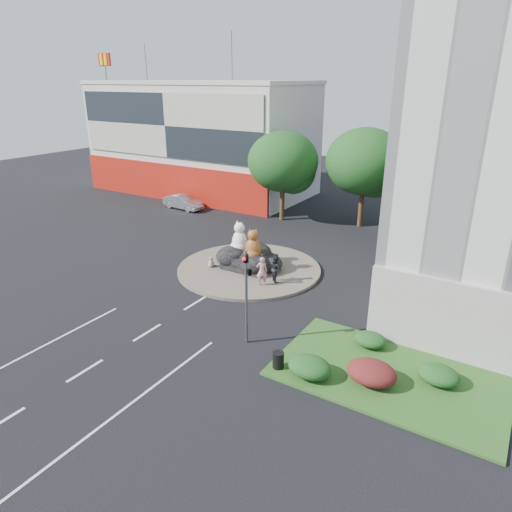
{
  "coord_description": "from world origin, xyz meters",
  "views": [
    {
      "loc": [
        16.03,
        -14.82,
        12.57
      ],
      "look_at": [
        1.69,
        8.21,
        2.0
      ],
      "focal_mm": 32.0,
      "sensor_mm": 36.0,
      "label": 1
    }
  ],
  "objects_px": {
    "cat_white": "(240,236)",
    "cat_tabby": "(253,244)",
    "kitten_white": "(260,270)",
    "parked_car": "(183,202)",
    "kitten_calico": "(211,261)",
    "pedestrian_dark": "(276,269)",
    "litter_bin": "(278,360)",
    "pedestrian_pink": "(262,271)"
  },
  "relations": [
    {
      "from": "kitten_calico",
      "to": "pedestrian_pink",
      "type": "height_order",
      "value": "pedestrian_pink"
    },
    {
      "from": "kitten_white",
      "to": "parked_car",
      "type": "bearing_deg",
      "value": 137.19
    },
    {
      "from": "pedestrian_dark",
      "to": "litter_bin",
      "type": "distance_m",
      "value": 9.51
    },
    {
      "from": "kitten_white",
      "to": "pedestrian_pink",
      "type": "bearing_deg",
      "value": -62.56
    },
    {
      "from": "kitten_white",
      "to": "litter_bin",
      "type": "distance_m",
      "value": 10.23
    },
    {
      "from": "cat_white",
      "to": "parked_car",
      "type": "height_order",
      "value": "cat_white"
    },
    {
      "from": "parked_car",
      "to": "litter_bin",
      "type": "xyz_separation_m",
      "value": [
        22.01,
        -19.22,
        -0.22
      ]
    },
    {
      "from": "cat_white",
      "to": "kitten_calico",
      "type": "height_order",
      "value": "cat_white"
    },
    {
      "from": "pedestrian_pink",
      "to": "litter_bin",
      "type": "height_order",
      "value": "pedestrian_pink"
    },
    {
      "from": "kitten_white",
      "to": "parked_car",
      "type": "distance_m",
      "value": 19.38
    },
    {
      "from": "pedestrian_pink",
      "to": "pedestrian_dark",
      "type": "bearing_deg",
      "value": -145.9
    },
    {
      "from": "kitten_calico",
      "to": "pedestrian_pink",
      "type": "distance_m",
      "value": 4.69
    },
    {
      "from": "cat_tabby",
      "to": "litter_bin",
      "type": "height_order",
      "value": "cat_tabby"
    },
    {
      "from": "cat_white",
      "to": "cat_tabby",
      "type": "height_order",
      "value": "cat_white"
    },
    {
      "from": "parked_car",
      "to": "cat_tabby",
      "type": "bearing_deg",
      "value": -121.04
    },
    {
      "from": "parked_car",
      "to": "cat_white",
      "type": "bearing_deg",
      "value": -122.17
    },
    {
      "from": "kitten_calico",
      "to": "kitten_white",
      "type": "xyz_separation_m",
      "value": [
        3.82,
        0.39,
        0.03
      ]
    },
    {
      "from": "kitten_calico",
      "to": "parked_car",
      "type": "distance_m",
      "value": 16.63
    },
    {
      "from": "kitten_calico",
      "to": "pedestrian_dark",
      "type": "relative_size",
      "value": 0.46
    },
    {
      "from": "kitten_white",
      "to": "pedestrian_pink",
      "type": "xyz_separation_m",
      "value": [
        0.78,
        -1.08,
        0.52
      ]
    },
    {
      "from": "kitten_white",
      "to": "pedestrian_pink",
      "type": "distance_m",
      "value": 1.43
    },
    {
      "from": "cat_tabby",
      "to": "cat_white",
      "type": "bearing_deg",
      "value": 135.27
    },
    {
      "from": "cat_tabby",
      "to": "kitten_calico",
      "type": "distance_m",
      "value": 3.42
    },
    {
      "from": "kitten_calico",
      "to": "parked_car",
      "type": "xyz_separation_m",
      "value": [
        -12.17,
        11.34,
        0.13
      ]
    },
    {
      "from": "cat_white",
      "to": "parked_car",
      "type": "distance_m",
      "value": 16.63
    },
    {
      "from": "pedestrian_dark",
      "to": "litter_bin",
      "type": "relative_size",
      "value": 2.22
    },
    {
      "from": "parked_car",
      "to": "pedestrian_dark",
      "type": "bearing_deg",
      "value": -119.16
    },
    {
      "from": "cat_tabby",
      "to": "kitten_white",
      "type": "xyz_separation_m",
      "value": [
        0.96,
        -0.64,
        -1.54
      ]
    },
    {
      "from": "cat_white",
      "to": "parked_car",
      "type": "relative_size",
      "value": 0.5
    },
    {
      "from": "pedestrian_pink",
      "to": "litter_bin",
      "type": "relative_size",
      "value": 2.43
    },
    {
      "from": "cat_white",
      "to": "pedestrian_pink",
      "type": "xyz_separation_m",
      "value": [
        3.3,
        -2.39,
        -1.06
      ]
    },
    {
      "from": "kitten_white",
      "to": "parked_car",
      "type": "relative_size",
      "value": 0.19
    },
    {
      "from": "pedestrian_pink",
      "to": "pedestrian_dark",
      "type": "xyz_separation_m",
      "value": [
        0.46,
        1.02,
        -0.08
      ]
    },
    {
      "from": "cat_tabby",
      "to": "parked_car",
      "type": "distance_m",
      "value": 18.28
    },
    {
      "from": "kitten_calico",
      "to": "kitten_white",
      "type": "height_order",
      "value": "kitten_white"
    },
    {
      "from": "cat_white",
      "to": "kitten_calico",
      "type": "relative_size",
      "value": 2.78
    },
    {
      "from": "cat_white",
      "to": "kitten_calico",
      "type": "xyz_separation_m",
      "value": [
        -1.3,
        -1.7,
        -1.61
      ]
    },
    {
      "from": "cat_white",
      "to": "cat_tabby",
      "type": "xyz_separation_m",
      "value": [
        1.56,
        -0.67,
        -0.05
      ]
    },
    {
      "from": "cat_tabby",
      "to": "litter_bin",
      "type": "distance_m",
      "value": 11.43
    },
    {
      "from": "kitten_calico",
      "to": "cat_white",
      "type": "bearing_deg",
      "value": 57.63
    },
    {
      "from": "cat_white",
      "to": "litter_bin",
      "type": "height_order",
      "value": "cat_white"
    },
    {
      "from": "pedestrian_dark",
      "to": "kitten_calico",
      "type": "bearing_deg",
      "value": 44.12
    }
  ]
}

